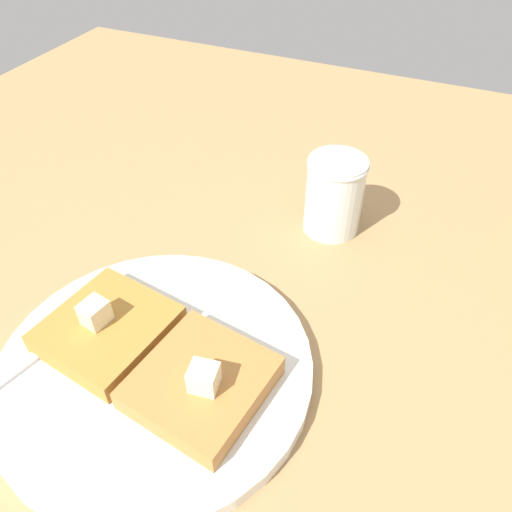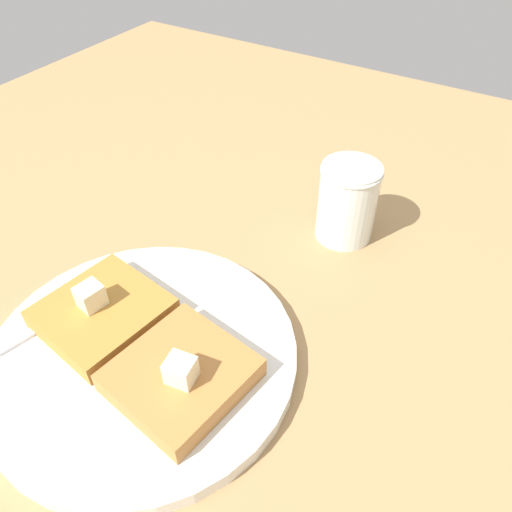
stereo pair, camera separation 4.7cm
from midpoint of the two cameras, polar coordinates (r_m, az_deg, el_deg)
name	(u,v)px [view 1 (the left image)]	position (r cm, az deg, el deg)	size (l,w,h in cm)	color
table_surface	(224,304)	(50.56, -6.33, -5.60)	(121.35, 121.35, 2.03)	#A37D4F
plate	(155,366)	(44.64, -14.50, -12.26)	(26.71, 26.71, 1.52)	silver
toast_slice_left	(201,383)	(40.96, -9.66, -14.26)	(9.49, 9.97, 2.02)	#B17338
toast_slice_middle	(108,329)	(46.16, -19.41, -8.03)	(9.49, 9.97, 2.02)	#AF7731
butter_pat_primary	(204,378)	(38.67, -9.57, -13.74)	(2.15, 1.93, 2.15)	#F8F0C7
butter_pat_secondary	(95,313)	(44.93, -20.85, -6.23)	(2.15, 1.93, 2.15)	beige
fork	(64,335)	(48.27, -23.80, -8.39)	(5.27, 15.87, 0.36)	silver
syrup_jar	(334,197)	(55.33, 6.50, 6.65)	(6.56, 6.56, 8.84)	#58250B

